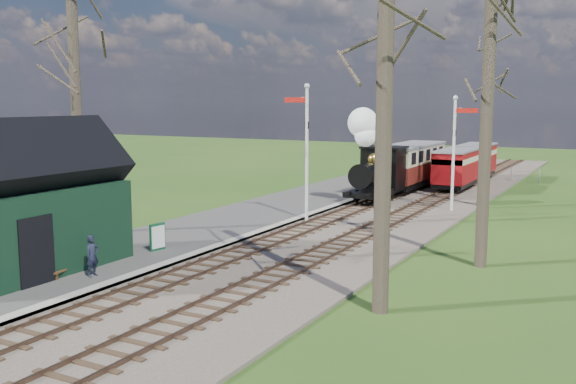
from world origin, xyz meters
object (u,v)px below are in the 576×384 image
Objects in this scene: station_shed at (27,205)px; semaphore_near at (305,143)px; bench at (60,264)px; sign_board at (158,237)px; person at (92,256)px; red_carriage_a at (456,168)px; coach at (410,164)px; semaphore_far at (455,145)px; locomotive at (375,162)px; red_carriage_b at (476,161)px.

semaphore_near is at bearing 73.62° from station_shed.
bench is at bearing 4.57° from station_shed.
bench is (1.21, 0.10, -1.72)m from station_shed.
sign_board is 0.77× the size of person.
station_shed is 26.56m from red_carriage_a.
semaphore_near is 0.79× the size of coach.
station_shed is 2.11m from bench.
semaphore_near reaches higher than semaphore_far.
semaphore_far is 0.72× the size of coach.
red_carriage_a reaches higher than bench.
coach reaches higher than person.
red_carriage_a is (3.37, 13.63, -2.21)m from semaphore_near.
station_shed is at bearing -99.86° from coach.
person is (0.49, -3.59, 0.14)m from sign_board.
sign_board is at bearing -100.01° from locomotive.
person is (-2.10, -24.27, -0.82)m from coach.
semaphore_far is 4.28× the size of bench.
locomotive is 3.70× the size of bench.
bench is (-5.69, -25.54, -0.87)m from red_carriage_a.
coach reaches higher than red_carriage_a.
coach is (0.77, 12.72, -1.97)m from semaphore_near.
red_carriage_b is (6.90, 31.13, -0.86)m from station_shed.
semaphore_far reaches higher than red_carriage_b.
red_carriage_a is 25.62m from person.
semaphore_near is at bearing -99.99° from red_carriage_b.
semaphore_near is at bearing -96.49° from locomotive.
station_shed is at bearing -102.94° from locomotive.
red_carriage_b is (0.00, 5.50, 0.00)m from red_carriage_a.
semaphore_near is at bearing -93.46° from coach.
semaphore_far is at bearing -19.06° from person.
semaphore_far is 4.53× the size of person.
semaphore_far is 4.57m from locomotive.
bench is at bearing -97.14° from coach.
bench is at bearing -101.01° from semaphore_near.
station_shed is 0.80× the size of coach.
locomotive is 1.03× the size of red_carriage_a.
station_shed is 1.10× the size of semaphore_far.
red_carriage_a is 3.78× the size of person.
semaphore_near is 8.68m from sign_board.
red_carriage_a is 22.22m from sign_board.
red_carriage_b is at bearing -7.52° from person.
semaphore_near reaches higher than locomotive.
locomotive is at bearing -101.82° from red_carriage_b.
coach is (0.01, 6.07, -0.61)m from locomotive.
red_carriage_b is at bearing 78.18° from locomotive.
semaphore_far is at bearing 49.40° from semaphore_near.
station_shed reaches higher than sign_board.
station_shed is 4.66m from sign_board.
semaphore_far is 15.83m from sign_board.
red_carriage_a is at bearing 69.48° from locomotive.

